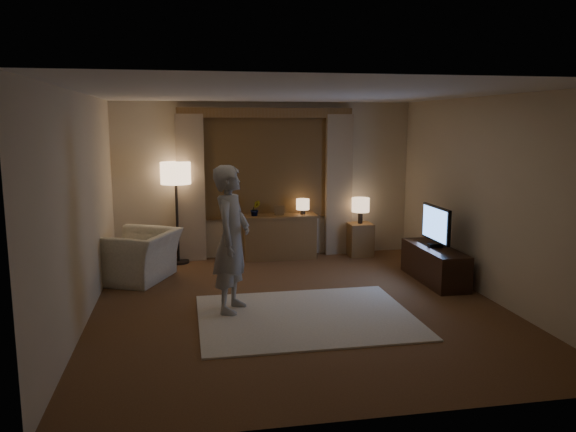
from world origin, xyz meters
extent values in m
cube|color=brown|center=(0.00, 0.00, -0.01)|extent=(5.00, 5.50, 0.02)
cube|color=silver|center=(0.00, 0.00, 2.61)|extent=(5.00, 5.50, 0.02)
cube|color=beige|center=(0.00, 2.76, 1.30)|extent=(5.00, 0.02, 2.60)
cube|color=beige|center=(0.00, -2.76, 1.30)|extent=(5.00, 0.02, 2.60)
cube|color=beige|center=(-2.51, 0.00, 1.30)|extent=(0.02, 5.50, 2.60)
cube|color=beige|center=(2.51, 0.00, 1.30)|extent=(0.02, 5.50, 2.60)
cube|color=black|center=(0.00, 2.73, 1.55)|extent=(2.00, 0.01, 1.70)
cube|color=brown|center=(0.00, 2.72, 1.55)|extent=(2.08, 0.04, 1.78)
cube|color=tan|center=(-1.25, 2.65, 1.20)|extent=(0.45, 0.12, 2.40)
cube|color=tan|center=(1.25, 2.65, 1.20)|extent=(0.45, 0.12, 2.40)
cube|color=brown|center=(0.00, 2.67, 2.42)|extent=(2.90, 0.14, 0.16)
cube|color=#EFE0C9|center=(0.01, -0.42, 0.01)|extent=(2.50, 2.00, 0.02)
cube|color=brown|center=(0.19, 2.50, 0.35)|extent=(1.20, 0.40, 0.70)
cube|color=brown|center=(0.19, 2.50, 0.80)|extent=(0.16, 0.02, 0.20)
imported|color=#999999|center=(-0.21, 2.50, 0.85)|extent=(0.16, 0.13, 0.30)
cylinder|color=black|center=(0.59, 2.50, 0.76)|extent=(0.08, 0.08, 0.12)
cylinder|color=#FFCC99|center=(0.59, 2.50, 0.91)|extent=(0.22, 0.22, 0.18)
cylinder|color=black|center=(-1.48, 2.50, 0.02)|extent=(0.35, 0.35, 0.03)
cylinder|color=black|center=(-1.48, 2.50, 0.65)|extent=(0.04, 0.04, 1.30)
cylinder|color=#FFCC99|center=(-1.48, 2.50, 1.47)|extent=(0.48, 0.48, 0.35)
imported|color=beige|center=(-2.04, 1.58, 0.36)|extent=(1.32, 1.39, 0.71)
cube|color=brown|center=(1.58, 2.45, 0.28)|extent=(0.40, 0.40, 0.56)
cylinder|color=black|center=(1.58, 2.45, 0.66)|extent=(0.08, 0.08, 0.20)
cylinder|color=#FFCC99|center=(1.58, 2.45, 0.88)|extent=(0.30, 0.30, 0.24)
cube|color=black|center=(2.15, 0.73, 0.25)|extent=(0.45, 1.40, 0.50)
cube|color=black|center=(2.15, 0.73, 0.53)|extent=(0.20, 0.09, 0.05)
cube|color=black|center=(2.15, 0.73, 0.84)|extent=(0.05, 0.82, 0.50)
cube|color=#5D9AFF|center=(2.12, 0.73, 0.84)|extent=(0.00, 0.76, 0.45)
imported|color=#B6B2A8|center=(-0.82, -0.06, 0.90)|extent=(0.64, 0.75, 1.76)
camera|label=1|loc=(-1.36, -6.59, 2.27)|focal=35.00mm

